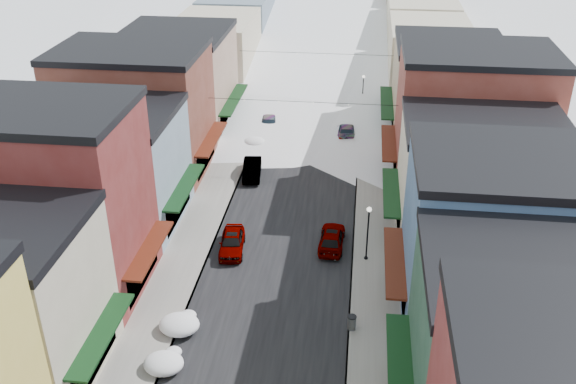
% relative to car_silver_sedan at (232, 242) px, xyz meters
% --- Properties ---
extents(road, '(10.00, 160.00, 0.01)m').
position_rel_car_silver_sedan_xyz_m(road, '(3.50, 34.21, -0.71)').
color(road, black).
rests_on(road, ground).
extents(sidewalk_left, '(3.20, 160.00, 0.15)m').
position_rel_car_silver_sedan_xyz_m(sidewalk_left, '(-3.10, 34.21, -0.64)').
color(sidewalk_left, gray).
rests_on(sidewalk_left, ground).
extents(sidewalk_right, '(3.20, 160.00, 0.15)m').
position_rel_car_silver_sedan_xyz_m(sidewalk_right, '(10.10, 34.21, -0.64)').
color(sidewalk_right, gray).
rests_on(sidewalk_right, ground).
extents(curb_left, '(0.10, 160.00, 0.15)m').
position_rel_car_silver_sedan_xyz_m(curb_left, '(-1.55, 34.21, -0.64)').
color(curb_left, slate).
rests_on(curb_left, ground).
extents(curb_right, '(0.10, 160.00, 0.15)m').
position_rel_car_silver_sedan_xyz_m(curb_right, '(8.55, 34.21, -0.64)').
color(curb_right, slate).
rests_on(curb_right, ground).
extents(bldg_l_brick_near, '(12.30, 8.20, 12.50)m').
position_rel_car_silver_sedan_xyz_m(bldg_l_brick_near, '(-10.19, -5.29, 5.55)').
color(bldg_l_brick_near, maroon).
rests_on(bldg_l_brick_near, ground).
extents(bldg_l_grayblue, '(11.30, 9.20, 9.00)m').
position_rel_car_silver_sedan_xyz_m(bldg_l_grayblue, '(-9.69, 3.21, 3.80)').
color(bldg_l_grayblue, '#788EA0').
rests_on(bldg_l_grayblue, ground).
extents(bldg_l_brick_far, '(13.30, 9.20, 11.00)m').
position_rel_car_silver_sedan_xyz_m(bldg_l_brick_far, '(-10.69, 12.21, 4.80)').
color(bldg_l_brick_far, brown).
rests_on(bldg_l_brick_far, ground).
extents(bldg_l_tan, '(11.30, 11.20, 10.00)m').
position_rel_car_silver_sedan_xyz_m(bldg_l_tan, '(-9.69, 22.21, 4.29)').
color(bldg_l_tan, '#9D7B67').
rests_on(bldg_l_tan, ground).
extents(bldg_r_green, '(11.30, 9.20, 9.50)m').
position_rel_car_silver_sedan_xyz_m(bldg_r_green, '(16.69, -13.79, 4.05)').
color(bldg_r_green, '#224736').
rests_on(bldg_r_green, ground).
extents(bldg_r_blue, '(11.30, 9.20, 10.50)m').
position_rel_car_silver_sedan_xyz_m(bldg_r_blue, '(16.69, -4.79, 4.55)').
color(bldg_r_blue, '#3F638F').
rests_on(bldg_r_blue, ground).
extents(bldg_r_cream, '(12.30, 9.20, 9.00)m').
position_rel_car_silver_sedan_xyz_m(bldg_r_cream, '(17.19, 4.21, 3.80)').
color(bldg_r_cream, beige).
rests_on(bldg_r_cream, ground).
extents(bldg_r_brick_far, '(13.30, 9.20, 11.50)m').
position_rel_car_silver_sedan_xyz_m(bldg_r_brick_far, '(17.69, 13.21, 5.04)').
color(bldg_r_brick_far, maroon).
rests_on(bldg_r_brick_far, ground).
extents(bldg_r_tan, '(11.30, 11.20, 9.50)m').
position_rel_car_silver_sedan_xyz_m(bldg_r_tan, '(16.69, 23.21, 4.05)').
color(bldg_r_tan, '#988464').
rests_on(bldg_r_tan, ground).
extents(distant_blocks, '(34.00, 55.00, 8.00)m').
position_rel_car_silver_sedan_xyz_m(distant_blocks, '(3.50, 57.21, 3.29)').
color(distant_blocks, gray).
rests_on(distant_blocks, ground).
extents(overhead_cables, '(16.40, 15.04, 0.04)m').
position_rel_car_silver_sedan_xyz_m(overhead_cables, '(3.50, 21.71, 5.49)').
color(overhead_cables, black).
rests_on(overhead_cables, ground).
extents(car_silver_sedan, '(2.10, 4.33, 1.42)m').
position_rel_car_silver_sedan_xyz_m(car_silver_sedan, '(0.00, 0.00, 0.00)').
color(car_silver_sedan, '#979A9F').
rests_on(car_silver_sedan, ground).
extents(car_dark_hatch, '(1.96, 4.40, 1.40)m').
position_rel_car_silver_sedan_xyz_m(car_dark_hatch, '(-0.56, 11.80, -0.01)').
color(car_dark_hatch, black).
rests_on(car_dark_hatch, ground).
extents(car_silver_wagon, '(2.49, 5.17, 1.45)m').
position_rel_car_silver_sedan_xyz_m(car_silver_wagon, '(-0.57, 22.06, 0.01)').
color(car_silver_wagon, gray).
rests_on(car_silver_wagon, ground).
extents(car_gray_suv, '(1.89, 4.38, 1.47)m').
position_rel_car_silver_sedan_xyz_m(car_gray_suv, '(7.00, 1.35, 0.03)').
color(car_gray_suv, gray).
rests_on(car_gray_suv, ground).
extents(car_black_sedan, '(2.05, 4.77, 1.37)m').
position_rel_car_silver_sedan_xyz_m(car_black_sedan, '(7.30, 21.49, -0.03)').
color(car_black_sedan, black).
rests_on(car_black_sedan, ground).
extents(car_lane_silver, '(2.09, 4.85, 1.63)m').
position_rel_car_silver_sedan_xyz_m(car_lane_silver, '(2.58, 28.20, 0.10)').
color(car_lane_silver, '#A0A3A8').
rests_on(car_lane_silver, ground).
extents(car_lane_white, '(2.80, 5.03, 1.33)m').
position_rel_car_silver_sedan_xyz_m(car_lane_white, '(5.70, 48.05, -0.05)').
color(car_lane_white, silver).
rests_on(car_lane_white, ground).
extents(trash_can, '(0.55, 0.55, 0.92)m').
position_rel_car_silver_sedan_xyz_m(trash_can, '(8.71, -7.70, -0.09)').
color(trash_can, '#56585B').
rests_on(trash_can, sidewalk_right).
extents(streetlamp_near, '(0.34, 0.34, 4.10)m').
position_rel_car_silver_sedan_xyz_m(streetlamp_near, '(9.48, -0.14, 2.02)').
color(streetlamp_near, black).
rests_on(streetlamp_near, sidewalk_right).
extents(streetlamp_far, '(0.32, 0.32, 3.84)m').
position_rel_car_silver_sedan_xyz_m(streetlamp_far, '(8.70, 29.21, 1.86)').
color(streetlamp_far, black).
rests_on(streetlamp_far, sidewalk_right).
extents(snow_pile_near, '(2.23, 2.57, 0.94)m').
position_rel_car_silver_sedan_xyz_m(snow_pile_near, '(-1.38, -12.08, -0.26)').
color(snow_pile_near, white).
rests_on(snow_pile_near, ground).
extents(snow_pile_mid, '(2.42, 2.69, 1.03)m').
position_rel_car_silver_sedan_xyz_m(snow_pile_mid, '(-1.38, -8.86, -0.22)').
color(snow_pile_mid, white).
rests_on(snow_pile_mid, ground).
extents(snow_pile_far, '(2.23, 2.57, 0.94)m').
position_rel_car_silver_sedan_xyz_m(snow_pile_far, '(-1.38, 18.16, -0.26)').
color(snow_pile_far, white).
rests_on(snow_pile_far, ground).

